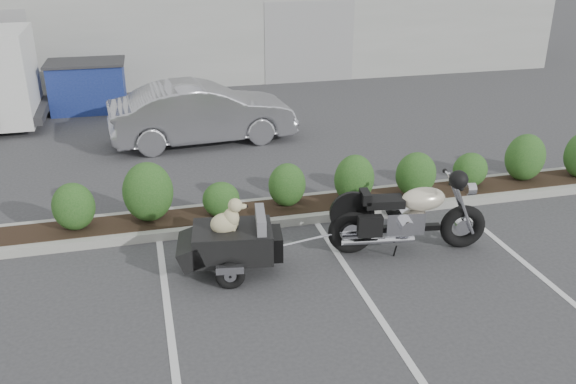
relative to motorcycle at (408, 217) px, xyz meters
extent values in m
plane|color=#38383A|center=(-2.30, -0.45, -0.58)|extent=(90.00, 90.00, 0.00)
cube|color=#9E9E93|center=(-1.30, 1.75, -0.51)|extent=(12.00, 1.00, 0.15)
cube|color=#9EA099|center=(-2.30, 16.55, 1.42)|extent=(26.00, 10.00, 4.00)
torus|color=black|center=(-0.88, 0.15, -0.22)|extent=(0.75, 0.29, 0.73)
torus|color=black|center=(0.90, -0.11, -0.22)|extent=(0.75, 0.29, 0.73)
cylinder|color=silver|center=(-0.88, 0.15, -0.22)|extent=(0.32, 0.17, 0.31)
cylinder|color=silver|center=(0.90, -0.11, -0.22)|extent=(0.28, 0.15, 0.26)
cylinder|color=silver|center=(0.81, -0.20, 0.18)|extent=(0.47, 0.12, 0.97)
cylinder|color=silver|center=(0.84, 0.01, 0.18)|extent=(0.47, 0.12, 0.97)
cylinder|color=silver|center=(0.65, -0.07, 0.60)|extent=(0.15, 0.76, 0.04)
cylinder|color=silver|center=(0.96, -0.11, 0.42)|extent=(0.16, 0.21, 0.20)
sphere|color=black|center=(0.56, -0.39, 0.73)|extent=(0.32, 0.32, 0.28)
cube|color=silver|center=(-0.07, 0.04, -0.06)|extent=(0.65, 0.45, 0.37)
cube|color=black|center=(0.04, 0.02, -0.20)|extent=(0.99, 0.25, 0.09)
ellipsoid|color=beige|center=(0.22, -0.01, 0.29)|extent=(0.77, 0.51, 0.36)
cube|color=black|center=(-0.39, 0.08, 0.27)|extent=(0.64, 0.41, 0.13)
cube|color=black|center=(-0.69, 0.13, 0.37)|extent=(0.18, 0.34, 0.17)
cylinder|color=silver|center=(-0.53, -0.10, -0.30)|extent=(1.15, 0.26, 0.10)
cylinder|color=silver|center=(-0.47, 0.29, -0.30)|extent=(1.15, 0.26, 0.10)
cube|color=black|center=(-0.71, -0.18, 0.02)|extent=(0.39, 0.21, 0.33)
cube|color=black|center=(-2.77, 0.03, -0.09)|extent=(1.25, 0.94, 0.46)
cube|color=slate|center=(-2.36, -0.03, 0.20)|extent=(0.23, 0.69, 0.33)
cube|color=slate|center=(-2.71, 0.02, 0.02)|extent=(0.85, 0.78, 0.04)
cube|color=black|center=(-3.36, 0.11, -0.17)|extent=(0.52, 0.84, 0.40)
cube|color=black|center=(-2.16, -0.06, -0.15)|extent=(0.30, 0.57, 0.37)
torus|color=black|center=(-2.89, -0.42, -0.39)|extent=(0.44, 0.18, 0.43)
torus|color=black|center=(-2.75, 0.49, -0.39)|extent=(0.44, 0.18, 0.43)
cube|color=silver|center=(-2.89, -0.47, -0.25)|extent=(0.40, 0.14, 0.11)
cube|color=silver|center=(-2.75, 0.54, -0.25)|extent=(0.40, 0.14, 0.11)
cylinder|color=black|center=(-2.82, 0.04, -0.39)|extent=(0.19, 0.98, 0.04)
cylinder|color=silver|center=(-1.90, -0.10, -0.22)|extent=(0.65, 0.13, 0.04)
ellipsoid|color=#C4B884|center=(-2.88, 0.03, 0.22)|extent=(0.45, 0.34, 0.33)
ellipsoid|color=#C4B884|center=(-2.78, 0.01, 0.31)|extent=(0.27, 0.25, 0.30)
sphere|color=#C4B884|center=(-2.71, 0.00, 0.50)|extent=(0.24, 0.24, 0.21)
ellipsoid|color=#C4B884|center=(-2.62, -0.01, 0.48)|extent=(0.16, 0.11, 0.08)
sphere|color=black|center=(-2.55, -0.02, 0.48)|extent=(0.04, 0.04, 0.04)
ellipsoid|color=#C4B884|center=(-2.77, -0.05, 0.53)|extent=(0.06, 0.05, 0.11)
ellipsoid|color=#C4B884|center=(-2.75, 0.07, 0.53)|extent=(0.06, 0.05, 0.11)
cylinder|color=#C4B884|center=(-2.76, -0.06, 0.10)|extent=(0.05, 0.05, 0.13)
cylinder|color=#C4B884|center=(-2.74, 0.07, 0.10)|extent=(0.05, 0.05, 0.13)
imported|color=#A9A8AF|center=(-2.47, 6.17, 0.13)|extent=(4.43, 1.84, 1.43)
cube|color=navy|center=(-5.23, 9.72, 0.08)|extent=(2.02, 1.38, 1.32)
cube|color=#2D2D30|center=(-5.23, 9.72, 0.76)|extent=(2.14, 1.49, 0.07)
camera|label=1|loc=(-3.91, -7.83, 4.13)|focal=38.00mm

